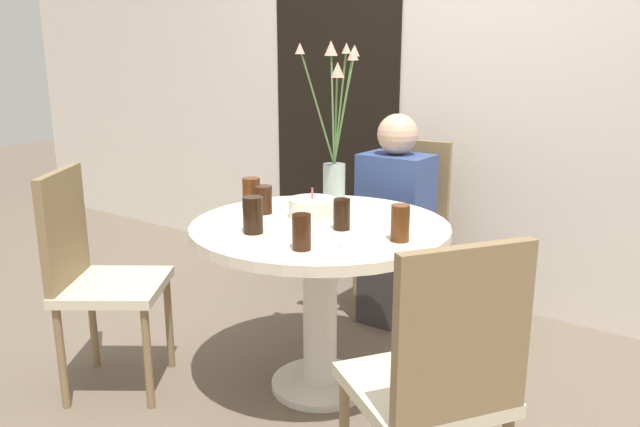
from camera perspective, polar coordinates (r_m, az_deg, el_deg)
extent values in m
plane|color=#6B5B4C|center=(2.75, 0.00, -15.52)|extent=(16.00, 16.00, 0.00)
cube|color=silver|center=(3.53, 12.97, 12.89)|extent=(8.00, 0.05, 2.60)
cube|color=black|center=(3.92, 1.37, 9.35)|extent=(0.90, 0.01, 2.05)
cylinder|color=beige|center=(2.48, 0.00, -1.34)|extent=(1.03, 1.03, 0.04)
cylinder|color=silver|center=(2.59, 0.00, -8.71)|extent=(0.14, 0.14, 0.65)
cylinder|color=silver|center=(2.75, 0.00, -15.25)|extent=(0.41, 0.41, 0.03)
cube|color=beige|center=(3.28, 7.36, -2.04)|extent=(0.44, 0.44, 0.04)
cube|color=olive|center=(3.38, 8.68, 2.79)|extent=(0.38, 0.08, 0.46)
cylinder|color=olive|center=(3.27, 3.30, -6.33)|extent=(0.03, 0.03, 0.43)
cylinder|color=olive|center=(3.15, 8.89, -7.36)|extent=(0.03, 0.03, 0.43)
cylinder|color=olive|center=(3.56, 5.76, -4.61)|extent=(0.03, 0.03, 0.43)
cylinder|color=olive|center=(3.45, 10.94, -5.47)|extent=(0.03, 0.03, 0.43)
cube|color=beige|center=(2.70, -18.32, -6.35)|extent=(0.56, 0.56, 0.04)
cube|color=olive|center=(2.69, -22.41, -1.19)|extent=(0.25, 0.33, 0.46)
cylinder|color=olive|center=(2.60, -15.47, -12.67)|extent=(0.03, 0.03, 0.43)
cylinder|color=olive|center=(2.89, -13.64, -9.64)|extent=(0.03, 0.03, 0.43)
cylinder|color=olive|center=(2.71, -22.56, -12.12)|extent=(0.03, 0.03, 0.43)
cylinder|color=olive|center=(2.99, -20.05, -9.30)|extent=(0.03, 0.03, 0.43)
cube|color=beige|center=(1.87, 9.38, -15.52)|extent=(0.55, 0.55, 0.04)
cube|color=olive|center=(1.61, 12.98, -10.72)|extent=(0.24, 0.34, 0.46)
cylinder|color=olive|center=(2.19, 10.89, -17.90)|extent=(0.03, 0.03, 0.43)
cylinder|color=white|center=(2.56, -0.71, 0.53)|extent=(0.19, 0.19, 0.08)
cylinder|color=#E54C4C|center=(2.55, -0.71, 1.87)|extent=(0.01, 0.01, 0.04)
cylinder|color=#9EB2AD|center=(2.74, 1.30, 2.63)|extent=(0.10, 0.10, 0.19)
cylinder|color=#4C7538|center=(2.78, 2.25, 9.74)|extent=(0.04, 0.21, 0.48)
cone|color=#E0997F|center=(2.86, 3.18, 14.66)|extent=(0.05, 0.05, 0.05)
cylinder|color=#4C7538|center=(2.72, 2.16, 9.47)|extent=(0.04, 0.09, 0.47)
cone|color=#E0997F|center=(2.73, 3.04, 14.37)|extent=(0.05, 0.05, 0.05)
cylinder|color=#4C7538|center=(2.75, 1.16, 9.80)|extent=(0.09, 0.10, 0.49)
cone|color=#E0997F|center=(2.81, 1.01, 14.88)|extent=(0.06, 0.06, 0.06)
cylinder|color=#4C7538|center=(2.67, -0.23, 9.64)|extent=(0.11, 0.12, 0.49)
cone|color=#E0997F|center=(2.65, -1.85, 14.85)|extent=(0.04, 0.04, 0.05)
cylinder|color=#4C7538|center=(2.61, 1.46, 8.61)|extent=(0.11, 0.14, 0.41)
cone|color=#E0997F|center=(2.51, 1.62, 13.01)|extent=(0.05, 0.05, 0.06)
cylinder|color=#4C7538|center=(2.68, 1.86, 9.66)|extent=(0.06, 0.02, 0.49)
cone|color=#E0997F|center=(2.66, 2.43, 14.87)|extent=(0.04, 0.04, 0.04)
cylinder|color=white|center=(2.21, 3.98, -2.70)|extent=(0.18, 0.18, 0.01)
cylinder|color=#51280F|center=(2.24, 7.34, -0.88)|extent=(0.07, 0.07, 0.13)
cylinder|color=#33190C|center=(2.13, -1.70, -1.70)|extent=(0.07, 0.07, 0.13)
cylinder|color=black|center=(2.34, -6.16, -0.14)|extent=(0.08, 0.08, 0.14)
cylinder|color=black|center=(2.37, 2.00, -0.07)|extent=(0.06, 0.06, 0.12)
cylinder|color=#33190C|center=(2.62, -5.22, 1.27)|extent=(0.07, 0.07, 0.12)
cylinder|color=#51280F|center=(2.71, -6.30, 1.87)|extent=(0.08, 0.08, 0.13)
cube|color=#383333|center=(3.28, 6.69, -6.01)|extent=(0.31, 0.24, 0.47)
cube|color=#33477F|center=(3.15, 6.93, 1.61)|extent=(0.34, 0.24, 0.42)
sphere|color=#D1A889|center=(3.09, 7.10, 7.21)|extent=(0.20, 0.20, 0.20)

